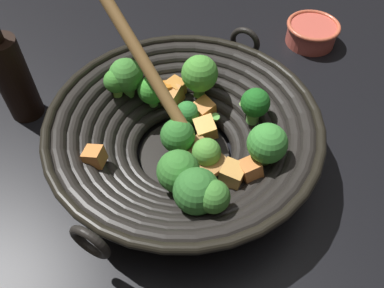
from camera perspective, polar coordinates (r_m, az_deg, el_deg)
ground_plane at (r=0.61m, az=-1.11°, el=-1.88°), size 4.00×4.00×0.00m
wok at (r=0.57m, az=-1.13°, el=1.69°), size 0.39×0.39×0.22m
soy_sauce_bottle at (r=0.68m, az=-24.57°, el=8.91°), size 0.05×0.05×0.20m
prep_bowl at (r=0.84m, az=16.94°, el=15.19°), size 0.10×0.10×0.04m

